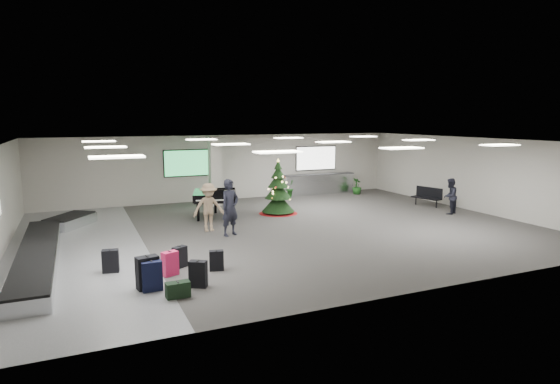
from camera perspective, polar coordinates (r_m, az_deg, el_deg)
name	(u,v)px	position (r m, az deg, el deg)	size (l,w,h in m)	color
ground	(284,229)	(17.19, 0.54, -4.52)	(18.00, 18.00, 0.00)	#353330
room_envelope	(268,164)	(17.27, -1.52, 3.38)	(18.02, 14.02, 3.21)	#B2ADA3
baggage_carousel	(46,247)	(15.66, -26.65, -6.04)	(2.28, 9.71, 0.43)	silver
service_counter	(318,184)	(25.14, 4.71, 1.01)	(4.05, 0.65, 1.08)	silver
suitcase_0	(148,273)	(11.65, -15.84, -9.43)	(0.56, 0.38, 0.82)	black
suitcase_1	(198,274)	(11.53, -9.95, -9.81)	(0.47, 0.41, 0.66)	black
pink_suitcase	(170,264)	(12.49, -13.26, -8.48)	(0.46, 0.36, 0.65)	#D61B50
suitcase_3	(180,257)	(13.09, -12.11, -7.74)	(0.44, 0.38, 0.60)	black
navy_suitcase	(152,276)	(11.52, -15.37, -9.84)	(0.47, 0.29, 0.73)	black
green_duffel	(178,290)	(11.03, -12.35, -11.55)	(0.55, 0.29, 0.38)	black
suitcase_7	(216,260)	(12.67, -7.75, -8.28)	(0.41, 0.27, 0.56)	black
suitcase_8	(111,261)	(13.16, -19.96, -7.92)	(0.45, 0.30, 0.63)	black
christmas_tree	(278,195)	(19.84, -0.23, -0.32)	(1.66, 1.66, 2.36)	#66090D
grand_piano	(215,196)	(19.26, -7.94, -0.47)	(2.19, 2.54, 1.24)	black
bench	(428,196)	(22.60, 17.58, -0.42)	(0.80, 1.45, 0.87)	black
traveler_a	(230,207)	(16.16, -6.11, -1.89)	(0.72, 0.47, 1.96)	black
traveler_b	(209,207)	(16.91, -8.69, -1.85)	(1.12, 0.64, 1.73)	#987B5E
traveler_bench	(450,196)	(20.98, 20.01, -0.49)	(0.74, 0.58, 1.52)	black
potted_plant_left	(290,188)	(24.20, 1.18, 0.53)	(0.51, 0.41, 0.92)	#144014
potted_plant_right	(357,186)	(25.31, 9.35, 0.72)	(0.49, 0.49, 0.87)	#144014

